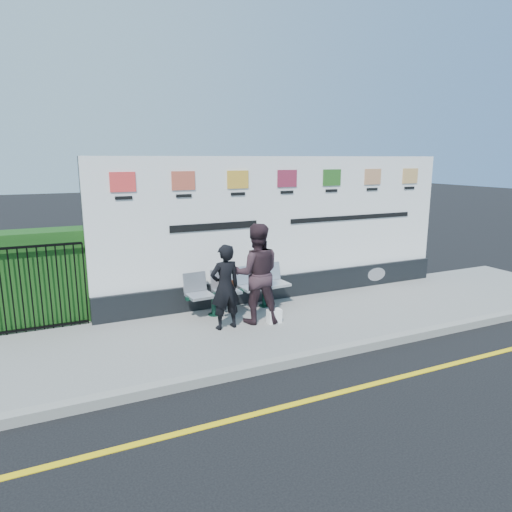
{
  "coord_description": "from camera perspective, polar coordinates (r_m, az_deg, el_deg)",
  "views": [
    {
      "loc": [
        -4.07,
        -4.6,
        3.08
      ],
      "look_at": [
        -0.5,
        3.13,
        1.25
      ],
      "focal_mm": 32.0,
      "sensor_mm": 36.0,
      "label": 1
    }
  ],
  "objects": [
    {
      "name": "bench",
      "position": [
        9.05,
        -2.04,
        -5.44
      ],
      "size": [
        2.18,
        0.72,
        0.46
      ],
      "primitive_type": null,
      "rotation": [
        0.0,
        0.0,
        0.08
      ],
      "color": "silver",
      "rests_on": "pavement"
    },
    {
      "name": "kerb",
      "position": [
        7.55,
        10.5,
        -11.58
      ],
      "size": [
        14.0,
        0.18,
        0.14
      ],
      "primitive_type": "cube",
      "color": "gray",
      "rests_on": "ground"
    },
    {
      "name": "handbag_brown",
      "position": [
        8.84,
        -3.68,
        -3.68
      ],
      "size": [
        0.25,
        0.11,
        0.19
      ],
      "primitive_type": "cube",
      "rotation": [
        0.0,
        0.0,
        0.02
      ],
      "color": "#32180E",
      "rests_on": "bench"
    },
    {
      "name": "woman_left",
      "position": [
        7.99,
        -3.89,
        -3.89
      ],
      "size": [
        0.58,
        0.41,
        1.52
      ],
      "primitive_type": "imported",
      "rotation": [
        0.0,
        0.0,
        3.23
      ],
      "color": "black",
      "rests_on": "pavement"
    },
    {
      "name": "yellow_line",
      "position": [
        6.87,
        15.43,
        -14.94
      ],
      "size": [
        14.0,
        0.1,
        0.01
      ],
      "primitive_type": "cube",
      "color": "yellow",
      "rests_on": "ground"
    },
    {
      "name": "carrier_bag_white",
      "position": [
        8.43,
        2.29,
        -7.52
      ],
      "size": [
        0.26,
        0.15,
        0.26
      ],
      "primitive_type": "cube",
      "color": "white",
      "rests_on": "pavement"
    },
    {
      "name": "woman_right",
      "position": [
        8.26,
        0.05,
        -2.2
      ],
      "size": [
        1.06,
        0.93,
        1.83
      ],
      "primitive_type": "imported",
      "rotation": [
        0.0,
        0.0,
        2.84
      ],
      "color": "#332127",
      "rests_on": "pavement"
    },
    {
      "name": "ground",
      "position": [
        6.87,
        15.43,
        -14.97
      ],
      "size": [
        80.0,
        80.0,
        0.0
      ],
      "primitive_type": "plane",
      "color": "black"
    },
    {
      "name": "railing",
      "position": [
        8.75,
        -27.28,
        -3.75
      ],
      "size": [
        2.05,
        0.06,
        1.54
      ],
      "primitive_type": null,
      "color": "black",
      "rests_on": "pavement"
    },
    {
      "name": "hedge",
      "position": [
        9.16,
        -27.23,
        -2.55
      ],
      "size": [
        2.35,
        0.7,
        1.7
      ],
      "primitive_type": "cube",
      "color": "#194715",
      "rests_on": "pavement"
    },
    {
      "name": "billboard",
      "position": [
        9.75,
        3.58,
        2.31
      ],
      "size": [
        8.0,
        0.3,
        3.0
      ],
      "color": "black",
      "rests_on": "pavement"
    },
    {
      "name": "pavement",
      "position": [
        8.73,
        4.78,
        -8.16
      ],
      "size": [
        14.0,
        3.0,
        0.12
      ],
      "primitive_type": "cube",
      "color": "gray",
      "rests_on": "ground"
    }
  ]
}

